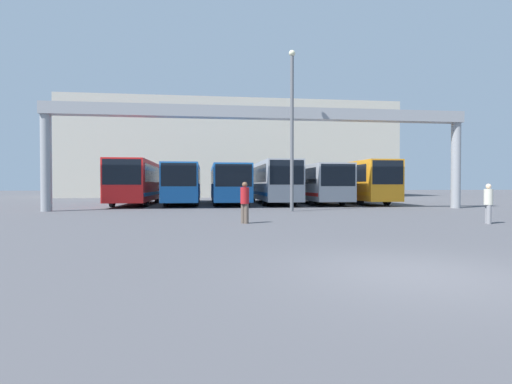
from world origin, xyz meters
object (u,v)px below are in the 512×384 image
bus_slot_1 (184,182)px  bus_slot_3 (271,180)px  bus_slot_4 (316,182)px  pedestrian_near_left (245,201)px  lamp_post (292,125)px  bus_slot_0 (137,180)px  pedestrian_far_center (488,203)px  bus_slot_5 (358,180)px  bus_slot_2 (228,182)px

bus_slot_1 → bus_slot_3: bearing=0.8°
bus_slot_1 → bus_slot_4: (10.52, -0.55, 0.01)m
pedestrian_near_left → lamp_post: (3.38, 6.74, 4.09)m
bus_slot_0 → lamp_post: 13.85m
bus_slot_1 → pedestrian_far_center: bus_slot_1 is taller
bus_slot_0 → bus_slot_5: 17.54m
bus_slot_3 → bus_slot_5: (7.02, -0.85, 0.02)m
bus_slot_0 → bus_slot_1: 3.55m
pedestrian_far_center → lamp_post: 10.90m
bus_slot_0 → bus_slot_1: bearing=8.6°
bus_slot_3 → bus_slot_4: (3.51, -0.65, -0.13)m
bus_slot_0 → lamp_post: lamp_post is taller
bus_slot_0 → pedestrian_far_center: bus_slot_0 is taller
bus_slot_0 → bus_slot_1: (3.51, 0.53, -0.13)m
bus_slot_3 → bus_slot_2: bearing=-178.7°
bus_slot_1 → bus_slot_2: bearing=0.3°
bus_slot_3 → bus_slot_5: size_ratio=1.16×
bus_slot_3 → lamp_post: size_ratio=1.34×
pedestrian_far_center → bus_slot_0: bearing=-118.0°
bus_slot_0 → bus_slot_3: size_ratio=0.90×
bus_slot_5 → lamp_post: bearing=-130.4°
bus_slot_1 → bus_slot_5: size_ratio=1.14×
bus_slot_2 → bus_slot_0: bearing=-175.5°
bus_slot_1 → pedestrian_far_center: bearing=-54.2°
pedestrian_near_left → pedestrian_far_center: 9.54m
bus_slot_0 → bus_slot_2: (7.02, 0.55, -0.15)m
bus_slot_1 → bus_slot_3: size_ratio=0.98×
bus_slot_3 → pedestrian_far_center: (5.65, -17.65, -1.05)m
bus_slot_0 → bus_slot_1: bus_slot_0 is taller
bus_slot_3 → pedestrian_far_center: 18.56m
bus_slot_5 → pedestrian_near_left: (-10.82, -15.48, -1.03)m
bus_slot_1 → bus_slot_2: 3.51m
bus_slot_0 → pedestrian_near_left: bearing=-66.8°
bus_slot_3 → lamp_post: (-0.43, -9.59, 3.08)m
lamp_post → bus_slot_3: bearing=87.5°
bus_slot_0 → pedestrian_far_center: bearing=-46.5°
pedestrian_near_left → pedestrian_far_center: (9.45, -1.32, -0.04)m
bus_slot_0 → bus_slot_2: bearing=4.5°
bus_slot_4 → pedestrian_near_left: size_ratio=6.73×
bus_slot_0 → bus_slot_1: size_ratio=0.91×
pedestrian_near_left → lamp_post: size_ratio=0.18×
bus_slot_4 → bus_slot_5: size_ratio=1.04×
bus_slot_1 → lamp_post: lamp_post is taller
bus_slot_1 → pedestrian_near_left: 16.57m
bus_slot_1 → bus_slot_5: (14.03, -0.75, 0.16)m
bus_slot_0 → bus_slot_4: bus_slot_0 is taller
bus_slot_4 → pedestrian_near_left: bearing=-115.0°
bus_slot_4 → lamp_post: bearing=-113.7°
bus_slot_2 → bus_slot_4: (7.02, -0.57, 0.03)m
bus_slot_5 → lamp_post: (-7.44, -8.75, 3.06)m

